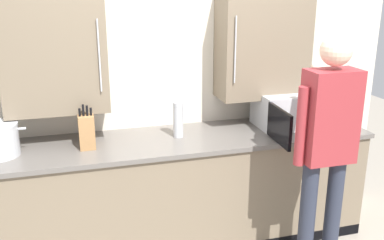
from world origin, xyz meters
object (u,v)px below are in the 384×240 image
Objects in this scene: thermos_flask at (178,119)px; person_figure at (326,141)px; knife_block at (87,131)px; microwave_oven at (287,110)px.

thermos_flask is 0.16× the size of person_figure.
knife_block is at bearing 154.78° from person_figure.
knife_block is (-1.61, -0.05, -0.02)m from microwave_oven.
thermos_flask is (-0.92, -0.01, -0.00)m from microwave_oven.
thermos_flask is at bearing -179.34° from microwave_oven.
knife_block is 1.19× the size of thermos_flask.
microwave_oven is 2.75× the size of thermos_flask.
microwave_oven is 0.44× the size of person_figure.
knife_block is at bearing -176.68° from thermos_flask.
knife_block reaches higher than microwave_oven.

